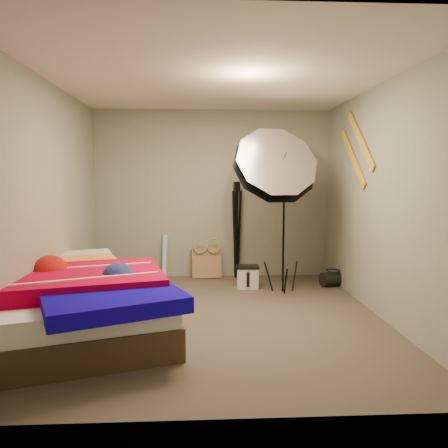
{
  "coord_description": "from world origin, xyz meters",
  "views": [
    {
      "loc": [
        -0.17,
        -4.57,
        1.5
      ],
      "look_at": [
        0.1,
        0.6,
        0.95
      ],
      "focal_mm": 35.0,
      "sensor_mm": 36.0,
      "label": 1
    }
  ],
  "objects": [
    {
      "name": "ceiling",
      "position": [
        0.0,
        0.0,
        2.5
      ],
      "size": [
        4.0,
        4.0,
        0.0
      ],
      "primitive_type": "plane",
      "rotation": [
        3.14,
        0.0,
        0.0
      ],
      "color": "silver",
      "rests_on": "wall_back"
    },
    {
      "name": "floor",
      "position": [
        0.0,
        0.0,
        0.0
      ],
      "size": [
        4.0,
        4.0,
        0.0
      ],
      "primitive_type": "plane",
      "color": "brown",
      "rests_on": "ground"
    },
    {
      "name": "duffel_bag",
      "position": [
        1.65,
        1.28,
        0.1
      ],
      "size": [
        0.37,
        0.28,
        0.2
      ],
      "primitive_type": "cylinder",
      "rotation": [
        0.0,
        1.57,
        0.26
      ],
      "color": "black",
      "rests_on": "floor"
    },
    {
      "name": "wrapping_roll",
      "position": [
        -0.72,
        1.9,
        0.32
      ],
      "size": [
        0.1,
        0.2,
        0.65
      ],
      "primitive_type": "cylinder",
      "rotation": [
        -0.17,
        0.0,
        -0.15
      ],
      "color": "#66A9DB",
      "rests_on": "floor"
    },
    {
      "name": "wall_left",
      "position": [
        -1.75,
        0.0,
        1.25
      ],
      "size": [
        0.0,
        4.0,
        4.0
      ],
      "primitive_type": "plane",
      "rotation": [
        1.57,
        0.0,
        1.57
      ],
      "color": "gray",
      "rests_on": "floor"
    },
    {
      "name": "bed",
      "position": [
        -1.34,
        -0.36,
        0.32
      ],
      "size": [
        2.16,
        2.57,
        0.64
      ],
      "color": "#443220",
      "rests_on": "floor"
    },
    {
      "name": "wall_right",
      "position": [
        1.75,
        0.0,
        1.25
      ],
      "size": [
        0.0,
        4.0,
        4.0
      ],
      "primitive_type": "plane",
      "rotation": [
        1.57,
        0.0,
        -1.57
      ],
      "color": "gray",
      "rests_on": "floor"
    },
    {
      "name": "wall_stripe_upper",
      "position": [
        1.73,
        0.6,
        1.95
      ],
      "size": [
        0.02,
        0.91,
        0.78
      ],
      "primitive_type": "cube",
      "rotation": [
        0.7,
        0.0,
        0.0
      ],
      "color": "gold",
      "rests_on": "wall_right"
    },
    {
      "name": "wall_front",
      "position": [
        0.0,
        -2.0,
        1.25
      ],
      "size": [
        3.5,
        0.0,
        3.5
      ],
      "primitive_type": "plane",
      "rotation": [
        -1.57,
        0.0,
        0.0
      ],
      "color": "gray",
      "rests_on": "floor"
    },
    {
      "name": "wall_back",
      "position": [
        0.0,
        2.0,
        1.25
      ],
      "size": [
        3.5,
        0.0,
        3.5
      ],
      "primitive_type": "plane",
      "rotation": [
        1.57,
        0.0,
        0.0
      ],
      "color": "gray",
      "rests_on": "floor"
    },
    {
      "name": "tote_bag",
      "position": [
        -0.1,
        1.9,
        0.22
      ],
      "size": [
        0.46,
        0.23,
        0.45
      ],
      "primitive_type": "cube",
      "rotation": [
        -0.14,
        0.0,
        0.1
      ],
      "color": "tan",
      "rests_on": "floor"
    },
    {
      "name": "camera_case",
      "position": [
        0.46,
        1.24,
        0.14
      ],
      "size": [
        0.29,
        0.21,
        0.28
      ],
      "primitive_type": "cube",
      "rotation": [
        0.0,
        0.0,
        -0.04
      ],
      "color": "beige",
      "rests_on": "floor"
    },
    {
      "name": "photo_umbrella",
      "position": [
        0.74,
        0.88,
        1.62
      ],
      "size": [
        1.28,
        0.88,
        2.25
      ],
      "color": "black",
      "rests_on": "floor"
    },
    {
      "name": "camera_tripod",
      "position": [
        0.36,
        1.87,
        0.83
      ],
      "size": [
        0.1,
        0.1,
        1.44
      ],
      "color": "black",
      "rests_on": "floor"
    },
    {
      "name": "wall_stripe_lower",
      "position": [
        1.73,
        0.85,
        1.75
      ],
      "size": [
        0.02,
        0.91,
        0.78
      ],
      "primitive_type": "cube",
      "rotation": [
        0.7,
        0.0,
        0.0
      ],
      "color": "gold",
      "rests_on": "wall_right"
    }
  ]
}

